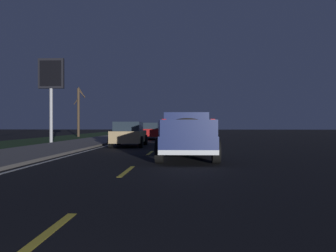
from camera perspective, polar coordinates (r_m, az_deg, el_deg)
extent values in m
plane|color=black|center=(27.67, -0.65, -2.61)|extent=(144.00, 144.00, 0.00)
cube|color=slate|center=(28.59, -12.14, -2.40)|extent=(108.00, 4.00, 0.12)
cube|color=#1E3819|center=(30.28, -21.32, -2.37)|extent=(108.00, 6.00, 0.01)
cube|color=yellow|center=(4.67, -19.90, -16.71)|extent=(2.40, 0.14, 0.01)
cube|color=yellow|center=(10.49, -6.66, -7.23)|extent=(2.40, 0.14, 0.01)
cube|color=yellow|center=(17.07, -2.91, -4.35)|extent=(2.40, 0.14, 0.01)
cube|color=yellow|center=(22.04, -1.58, -3.32)|extent=(2.40, 0.14, 0.01)
cube|color=yellow|center=(28.78, -0.51, -2.49)|extent=(2.40, 0.14, 0.01)
cube|color=yellow|center=(35.19, 0.12, -2.00)|extent=(2.40, 0.14, 0.01)
cube|color=yellow|center=(41.88, 0.57, -1.64)|extent=(2.40, 0.14, 0.01)
cube|color=yellow|center=(48.50, 0.90, -1.39)|extent=(2.40, 0.14, 0.01)
cube|color=yellow|center=(54.14, 1.11, -1.22)|extent=(2.40, 0.14, 0.01)
cube|color=yellow|center=(59.32, 1.27, -1.10)|extent=(2.40, 0.14, 0.01)
cube|color=yellow|center=(65.63, 1.43, -0.97)|extent=(2.40, 0.14, 0.01)
cube|color=yellow|center=(72.49, 1.58, -0.86)|extent=(2.40, 0.14, 0.01)
cube|color=yellow|center=(79.27, 1.69, -0.77)|extent=(2.40, 0.14, 0.01)
cube|color=silver|center=(28.08, -7.60, -2.56)|extent=(108.00, 0.14, 0.01)
cube|color=#141E4C|center=(14.28, 3.00, -2.57)|extent=(5.44, 2.12, 0.60)
cube|color=#141E4C|center=(15.45, 2.90, 0.43)|extent=(2.20, 1.89, 0.90)
cube|color=#1E2833|center=(14.40, 2.99, 0.64)|extent=(0.07, 1.44, 0.50)
cube|color=#141E4C|center=(13.20, -0.98, -0.28)|extent=(3.03, 0.15, 0.56)
cube|color=#141E4C|center=(13.24, 7.18, -0.28)|extent=(3.03, 0.15, 0.56)
cube|color=#141E4C|center=(11.61, 3.30, -0.34)|extent=(0.12, 1.88, 0.56)
cube|color=silver|center=(11.64, 3.30, -4.28)|extent=(0.16, 2.00, 0.16)
cube|color=red|center=(11.62, -0.64, 0.64)|extent=(0.06, 0.14, 0.20)
cube|color=red|center=(11.67, 7.23, 0.64)|extent=(0.06, 0.14, 0.20)
ellipsoid|color=#4C422D|center=(13.19, 3.11, -0.10)|extent=(2.63, 1.58, 0.64)
sphere|color=silver|center=(13.68, 1.55, -0.68)|extent=(0.40, 0.40, 0.40)
sphere|color=beige|center=(12.60, 4.54, -0.85)|extent=(0.34, 0.34, 0.34)
cylinder|color=black|center=(16.08, -0.72, -3.15)|extent=(0.84, 0.28, 0.84)
cylinder|color=black|center=(16.13, 6.41, -3.14)|extent=(0.84, 0.28, 0.84)
cylinder|color=black|center=(12.53, -1.40, -4.10)|extent=(0.84, 0.28, 0.84)
cylinder|color=black|center=(12.58, 7.76, -4.08)|extent=(0.84, 0.28, 0.84)
cube|color=maroon|center=(33.44, -2.80, -1.04)|extent=(4.42, 1.86, 0.70)
cube|color=#1E2833|center=(33.18, -2.85, 0.04)|extent=(2.49, 1.62, 0.56)
cylinder|color=black|center=(35.04, -3.98, -1.46)|extent=(0.68, 0.22, 0.68)
cylinder|color=black|center=(34.84, -1.05, -1.47)|extent=(0.68, 0.22, 0.68)
cylinder|color=black|center=(32.08, -4.70, -1.61)|extent=(0.68, 0.22, 0.68)
cylinder|color=black|center=(31.86, -1.50, -1.63)|extent=(0.68, 0.22, 0.68)
cube|color=red|center=(31.30, -3.25, -1.04)|extent=(0.10, 1.51, 0.10)
cube|color=#14592D|center=(26.25, 2.70, -1.39)|extent=(4.44, 1.91, 0.70)
cube|color=#1E2833|center=(25.99, 2.68, -0.01)|extent=(2.50, 1.65, 0.56)
cylinder|color=black|center=(27.79, 0.93, -1.89)|extent=(0.68, 0.22, 0.68)
cylinder|color=black|center=(27.74, 4.65, -1.90)|extent=(0.68, 0.22, 0.68)
cylinder|color=black|center=(24.81, 0.52, -2.15)|extent=(0.68, 0.22, 0.68)
cylinder|color=black|center=(24.75, 4.68, -2.15)|extent=(0.68, 0.22, 0.68)
cube|color=red|center=(24.10, 2.55, -1.41)|extent=(0.12, 1.51, 0.10)
cube|color=#9E845B|center=(22.44, -6.27, -1.66)|extent=(4.45, 1.92, 0.70)
cube|color=#1E2833|center=(22.18, -6.36, -0.05)|extent=(2.51, 1.65, 0.56)
cylinder|color=black|center=(24.06, -7.92, -2.22)|extent=(0.68, 0.22, 0.68)
cylinder|color=black|center=(23.83, -3.64, -2.25)|extent=(0.68, 0.22, 0.68)
cylinder|color=black|center=(21.12, -9.24, -2.56)|extent=(0.68, 0.22, 0.68)
cylinder|color=black|center=(20.86, -4.37, -2.60)|extent=(0.68, 0.22, 0.68)
cube|color=red|center=(20.31, -7.09, -1.71)|extent=(0.12, 1.51, 0.10)
cylinder|color=#99999E|center=(27.39, -18.30, 3.86)|extent=(0.24, 0.24, 6.22)
cube|color=black|center=(27.59, -18.31, 8.03)|extent=(0.24, 1.90, 2.20)
cube|color=black|center=(27.47, -18.41, 8.07)|extent=(0.04, 1.60, 1.87)
cylinder|color=#423323|center=(41.20, -14.23, 2.11)|extent=(0.28, 0.28, 5.46)
cylinder|color=#423323|center=(41.70, -13.76, 5.28)|extent=(0.95, 0.57, 1.21)
cylinder|color=#423323|center=(41.29, -13.72, 5.09)|extent=(0.22, 0.81, 0.91)
cylinder|color=#423323|center=(40.76, -14.54, 3.89)|extent=(1.17, 0.25, 0.82)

